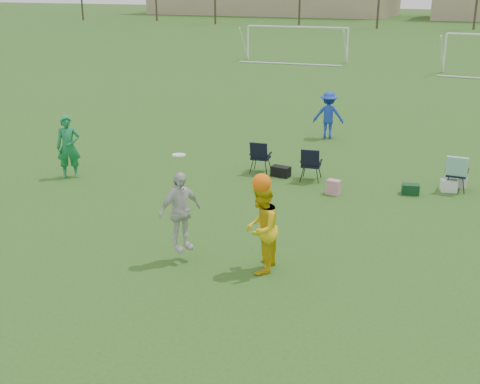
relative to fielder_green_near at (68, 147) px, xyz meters
The scene contains 6 objects.
ground 9.10m from the fielder_green_near, 35.22° to the right, with size 260.00×260.00×0.00m, color #27541A.
fielder_green_near is the anchor object (origin of this frame).
fielder_blue 9.44m from the fielder_green_near, 53.44° to the left, with size 1.10×0.63×1.71m, color #1838B4.
center_contest 7.57m from the fielder_green_near, 27.52° to the right, with size 2.44×1.22×2.26m.
sideline_setup 9.83m from the fielder_green_near, 15.92° to the left, with size 8.94×2.23×1.64m.
goal_left 28.91m from the fielder_green_near, 95.17° to the left, with size 7.39×0.76×2.46m.
Camera 1 is at (3.80, -8.22, 5.40)m, focal length 45.00 mm.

